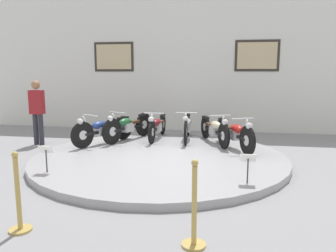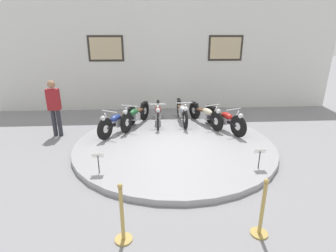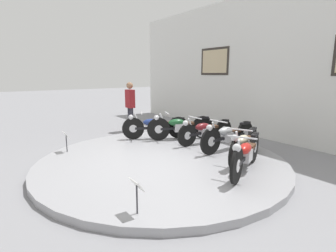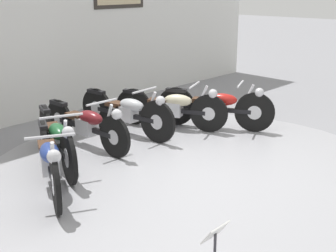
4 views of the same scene
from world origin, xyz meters
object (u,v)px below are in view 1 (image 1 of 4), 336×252
Objects in this scene: motorcycle_red at (235,133)px; stanchion_post_left_of_entry at (19,205)px; motorcycle_silver at (187,126)px; motorcycle_maroon at (157,126)px; info_placard_front_left at (46,153)px; motorcycle_cream at (215,129)px; info_placard_front_centre at (248,162)px; stanchion_post_right_of_entry at (194,218)px; motorcycle_green at (128,126)px; visitor_standing at (37,108)px; motorcycle_blue at (103,129)px.

stanchion_post_left_of_entry is at bearing -121.97° from motorcycle_red.
motorcycle_maroon is at bearing -179.74° from motorcycle_silver.
motorcycle_maroon is 3.66m from info_placard_front_left.
motorcycle_cream is at bearing 131.71° from motorcycle_red.
motorcycle_maroon is at bearing 123.33° from info_placard_front_centre.
motorcycle_cream is 4.98m from stanchion_post_right_of_entry.
motorcycle_red is 4.29m from info_placard_front_left.
stanchion_post_right_of_entry is at bearing -97.44° from motorcycle_red.
info_placard_front_left is at bearing -134.11° from motorcycle_cream.
info_placard_front_centre is (2.98, -3.08, -0.03)m from motorcycle_green.
visitor_standing is at bearing 177.77° from motorcycle_red.
motorcycle_silver is at bearing 112.38° from info_placard_front_centre.
motorcycle_red reaches higher than info_placard_front_left.
motorcycle_red is at bearing -22.62° from motorcycle_maroon.
motorcycle_red is (2.08, -0.87, 0.02)m from motorcycle_maroon.
stanchion_post_left_of_entry reaches higher than motorcycle_red.
info_placard_front_centre is (2.22, -3.38, -0.01)m from motorcycle_maroon.
info_placard_front_left is at bearing 110.68° from stanchion_post_left_of_entry.
motorcycle_blue is at bearing 144.15° from info_placard_front_centre.
motorcycle_green is 2.89m from motorcycle_red.
motorcycle_red is 1.81× the size of stanchion_post_left_of_entry.
motorcycle_cream is (0.75, -0.31, -0.01)m from motorcycle_silver.
stanchion_post_left_of_entry reaches higher than motorcycle_maroon.
stanchion_post_right_of_entry is (-0.58, -4.42, -0.19)m from motorcycle_red.
motorcycle_green is 3.69× the size of info_placard_front_centre.
motorcycle_red is (2.84, -0.56, -0.00)m from motorcycle_green.
stanchion_post_right_of_entry is (2.90, -1.90, -0.16)m from info_placard_front_left.
motorcycle_blue is 4.29m from info_placard_front_centre.
motorcycle_silver reaches higher than info_placard_front_left.
stanchion_post_left_of_entry is at bearing -105.89° from motorcycle_silver.
info_placard_front_left is 3.47m from stanchion_post_right_of_entry.
stanchion_post_left_of_entry is (-0.68, -5.29, -0.17)m from motorcycle_maroon.
motorcycle_silver reaches higher than motorcycle_maroon.
motorcycle_blue reaches higher than motorcycle_maroon.
motorcycle_maroon reaches higher than info_placard_front_centre.
stanchion_post_right_of_entry is (2.76, -4.42, -0.19)m from motorcycle_blue.
stanchion_post_right_of_entry is at bearing -74.11° from motorcycle_maroon.
visitor_standing is (-5.27, 0.21, 0.47)m from motorcycle_red.
stanchion_post_left_of_entry is 1.00× the size of stanchion_post_right_of_entry.
visitor_standing reaches higher than motorcycle_green.
info_placard_front_left is 0.50× the size of stanchion_post_right_of_entry.
stanchion_post_right_of_entry reaches higher than motorcycle_green.
motorcycle_maroon is 4.05m from info_placard_front_centre.
motorcycle_maroon is 3.83× the size of info_placard_front_centre.
visitor_standing is at bearing 118.51° from stanchion_post_left_of_entry.
info_placard_front_left is 0.50× the size of stanchion_post_left_of_entry.
motorcycle_cream is 4.81m from visitor_standing.
motorcycle_green reaches higher than motorcycle_silver.
motorcycle_green reaches higher than info_placard_front_centre.
visitor_standing is (-2.43, -0.36, 0.47)m from motorcycle_green.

